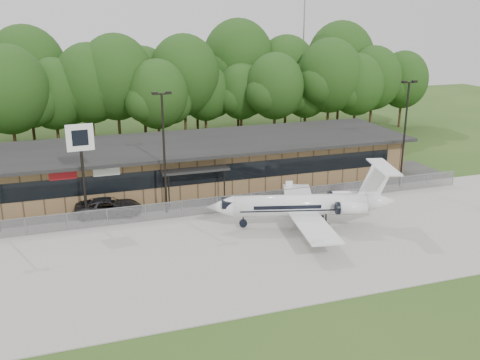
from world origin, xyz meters
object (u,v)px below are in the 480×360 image
object	(u,v)px
suv	(109,207)
pole_sign	(81,148)
business_jet	(306,206)
terminal	(201,161)

from	to	relation	value
suv	pole_sign	distance (m)	5.69
business_jet	suv	size ratio (longest dim) A/B	2.72
terminal	pole_sign	xyz separation A→B (m)	(-11.46, -7.14, 3.93)
business_jet	pole_sign	size ratio (longest dim) A/B	1.85
terminal	suv	world-z (taller)	terminal
terminal	business_jet	distance (m)	14.78
business_jet	pole_sign	bearing A→B (deg)	172.10
pole_sign	suv	bearing A→B (deg)	15.76
terminal	pole_sign	world-z (taller)	pole_sign
suv	business_jet	bearing A→B (deg)	-111.10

